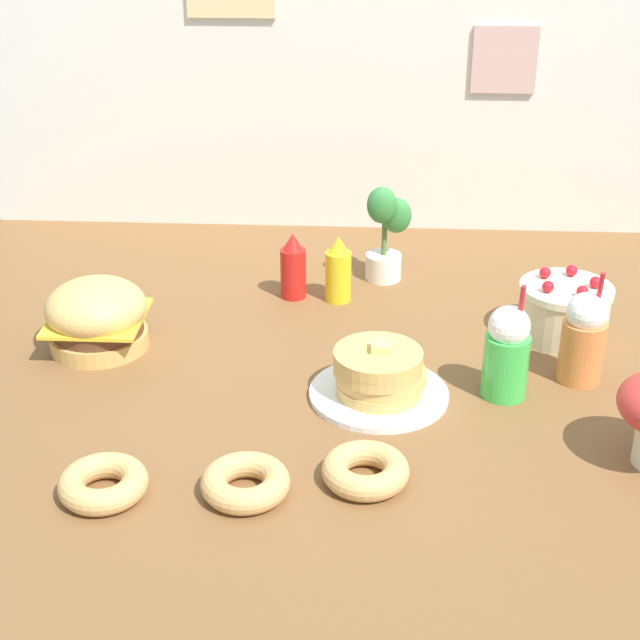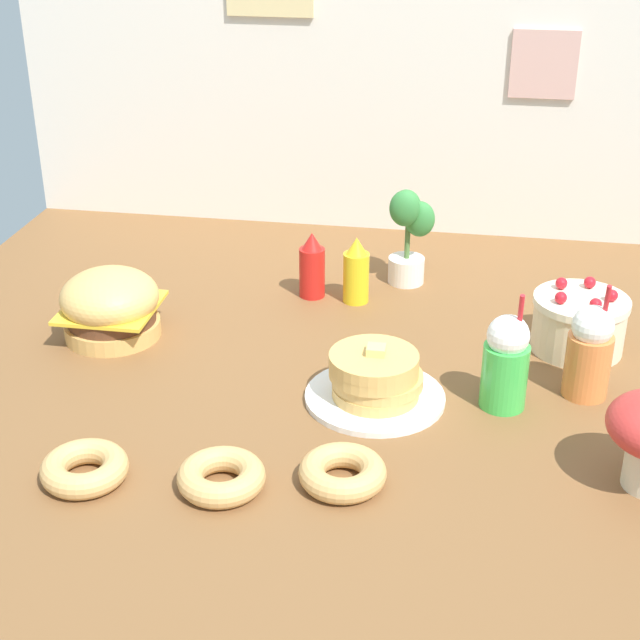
# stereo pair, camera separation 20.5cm
# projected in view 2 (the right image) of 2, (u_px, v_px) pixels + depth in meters

# --- Properties ---
(ground_plane) EXTENTS (2.22, 1.99, 0.02)m
(ground_plane) POSITION_uv_depth(u_px,v_px,m) (339.00, 392.00, 2.09)
(ground_plane) COLOR brown
(back_wall) EXTENTS (2.22, 0.04, 0.98)m
(back_wall) POSITION_uv_depth(u_px,v_px,m) (392.00, 66.00, 2.73)
(back_wall) COLOR silver
(back_wall) RESTS_ON ground_plane
(burger) EXTENTS (0.23, 0.23, 0.17)m
(burger) POSITION_uv_depth(u_px,v_px,m) (110.00, 306.00, 2.27)
(burger) COLOR #DBA859
(burger) RESTS_ON ground_plane
(pancake_stack) EXTENTS (0.30, 0.30, 0.13)m
(pancake_stack) POSITION_uv_depth(u_px,v_px,m) (375.00, 380.00, 2.02)
(pancake_stack) COLOR white
(pancake_stack) RESTS_ON ground_plane
(layer_cake) EXTENTS (0.22, 0.22, 0.16)m
(layer_cake) POSITION_uv_depth(u_px,v_px,m) (579.00, 323.00, 2.21)
(layer_cake) COLOR beige
(layer_cake) RESTS_ON ground_plane
(ketchup_bottle) EXTENTS (0.07, 0.07, 0.18)m
(ketchup_bottle) POSITION_uv_depth(u_px,v_px,m) (312.00, 267.00, 2.47)
(ketchup_bottle) COLOR red
(ketchup_bottle) RESTS_ON ground_plane
(mustard_bottle) EXTENTS (0.07, 0.07, 0.18)m
(mustard_bottle) POSITION_uv_depth(u_px,v_px,m) (356.00, 272.00, 2.44)
(mustard_bottle) COLOR yellow
(mustard_bottle) RESTS_ON ground_plane
(cream_soda_cup) EXTENTS (0.10, 0.10, 0.26)m
(cream_soda_cup) POSITION_uv_depth(u_px,v_px,m) (506.00, 362.00, 1.97)
(cream_soda_cup) COLOR green
(cream_soda_cup) RESTS_ON ground_plane
(orange_float_cup) EXTENTS (0.10, 0.10, 0.26)m
(orange_float_cup) POSITION_uv_depth(u_px,v_px,m) (589.00, 352.00, 2.01)
(orange_float_cup) COLOR orange
(orange_float_cup) RESTS_ON ground_plane
(donut_pink_glaze) EXTENTS (0.16, 0.16, 0.05)m
(donut_pink_glaze) POSITION_uv_depth(u_px,v_px,m) (84.00, 468.00, 1.77)
(donut_pink_glaze) COLOR tan
(donut_pink_glaze) RESTS_ON ground_plane
(donut_chocolate) EXTENTS (0.16, 0.16, 0.05)m
(donut_chocolate) POSITION_uv_depth(u_px,v_px,m) (221.00, 476.00, 1.75)
(donut_chocolate) COLOR tan
(donut_chocolate) RESTS_ON ground_plane
(donut_vanilla) EXTENTS (0.16, 0.16, 0.05)m
(donut_vanilla) POSITION_uv_depth(u_px,v_px,m) (343.00, 472.00, 1.76)
(donut_vanilla) COLOR tan
(donut_vanilla) RESTS_ON ground_plane
(potted_plant) EXTENTS (0.12, 0.11, 0.27)m
(potted_plant) POSITION_uv_depth(u_px,v_px,m) (409.00, 233.00, 2.52)
(potted_plant) COLOR white
(potted_plant) RESTS_ON ground_plane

